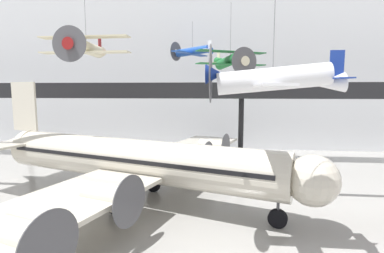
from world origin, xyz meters
name	(u,v)px	position (x,y,z in m)	size (l,w,h in m)	color
hangar_back_wall	(239,73)	(0.00, 38.39, 11.85)	(140.00, 3.00, 23.69)	silver
mezzanine_walkway	(242,96)	(0.00, 29.13, 8.51)	(110.00, 3.20, 10.18)	black
airliner_silver_main	(131,160)	(-9.97, 13.51, 3.49)	(30.64, 35.71, 10.02)	beige
suspended_plane_white_twin	(273,80)	(0.01, 5.80, 9.79)	(7.00, 8.56, 9.44)	silver
suspended_plane_cream_biplane	(86,47)	(-14.57, 16.03, 13.01)	(8.00, 6.51, 6.69)	beige
suspended_plane_blue_trainer	(192,52)	(-6.55, 30.22, 14.30)	(6.13, 6.94, 4.94)	#1E4CAD
suspended_plane_green_biplane	(230,60)	(-1.74, 22.02, 12.36)	(7.36, 6.51, 7.52)	#1E6B33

